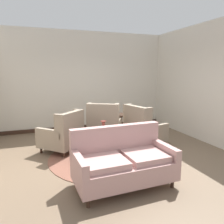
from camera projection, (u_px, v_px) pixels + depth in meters
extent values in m
plane|color=brown|center=(115.00, 162.00, 4.72)|extent=(8.53, 8.53, 0.00)
cube|color=silver|center=(83.00, 81.00, 7.26)|extent=(5.80, 0.08, 3.18)
cube|color=silver|center=(197.00, 83.00, 6.22)|extent=(0.08, 4.27, 3.18)
cube|color=#382319|center=(84.00, 127.00, 7.48)|extent=(5.64, 0.03, 0.12)
cylinder|color=brown|center=(110.00, 156.00, 5.00)|extent=(2.73, 2.73, 0.01)
cylinder|color=#382319|center=(101.00, 137.00, 4.84)|extent=(0.96, 0.96, 0.04)
cylinder|color=#382319|center=(102.00, 147.00, 4.88)|extent=(0.10, 0.10, 0.41)
cube|color=#382319|center=(111.00, 155.00, 4.98)|extent=(0.28, 0.07, 0.07)
cube|color=#382319|center=(95.00, 154.00, 5.06)|extent=(0.18, 0.28, 0.07)
cube|color=#382319|center=(98.00, 160.00, 4.71)|extent=(0.21, 0.26, 0.07)
cylinder|color=brown|center=(103.00, 136.00, 4.86)|extent=(0.08, 0.08, 0.02)
ellipsoid|color=brown|center=(103.00, 130.00, 4.83)|extent=(0.15, 0.15, 0.21)
cylinder|color=brown|center=(103.00, 123.00, 4.81)|extent=(0.07, 0.07, 0.10)
torus|color=brown|center=(103.00, 121.00, 4.80)|extent=(0.12, 0.12, 0.02)
cube|color=tan|center=(124.00, 170.00, 3.65)|extent=(1.67, 0.89, 0.31)
cube|color=tan|center=(116.00, 140.00, 3.89)|extent=(1.64, 0.20, 0.52)
cube|color=tan|center=(105.00, 162.00, 3.44)|extent=(0.68, 0.65, 0.10)
cube|color=tan|center=(145.00, 156.00, 3.71)|extent=(0.68, 0.65, 0.10)
cube|color=tan|center=(79.00, 163.00, 3.28)|extent=(0.14, 0.73, 0.20)
cube|color=tan|center=(166.00, 150.00, 3.84)|extent=(0.14, 0.73, 0.20)
cylinder|color=#382319|center=(88.00, 203.00, 3.12)|extent=(0.06, 0.06, 0.14)
cylinder|color=#382319|center=(172.00, 184.00, 3.65)|extent=(0.06, 0.06, 0.14)
cylinder|color=#382319|center=(77.00, 181.00, 3.73)|extent=(0.06, 0.06, 0.14)
cylinder|color=#382319|center=(151.00, 168.00, 4.26)|extent=(0.06, 0.06, 0.14)
cube|color=gray|center=(145.00, 135.00, 5.78)|extent=(1.03, 1.01, 0.26)
cube|color=gray|center=(135.00, 119.00, 5.50)|extent=(0.34, 0.83, 0.66)
cube|color=gray|center=(148.00, 118.00, 5.24)|extent=(0.22, 0.15, 0.50)
cube|color=gray|center=(129.00, 113.00, 5.83)|extent=(0.22, 0.15, 0.50)
cube|color=gray|center=(157.00, 129.00, 5.47)|extent=(0.75, 0.28, 0.20)
cube|color=gray|center=(138.00, 123.00, 6.06)|extent=(0.75, 0.28, 0.20)
cylinder|color=#382319|center=(164.00, 143.00, 5.73)|extent=(0.06, 0.06, 0.14)
cylinder|color=#382319|center=(146.00, 137.00, 6.28)|extent=(0.06, 0.06, 0.14)
cylinder|color=#382319|center=(144.00, 148.00, 5.35)|extent=(0.06, 0.06, 0.14)
cylinder|color=#382319|center=(127.00, 141.00, 5.89)|extent=(0.06, 0.06, 0.14)
cube|color=gray|center=(61.00, 140.00, 5.32)|extent=(1.16, 1.16, 0.29)
cube|color=gray|center=(72.00, 124.00, 5.10)|extent=(0.67, 0.67, 0.56)
cube|color=gray|center=(77.00, 118.00, 5.44)|extent=(0.21, 0.21, 0.43)
cube|color=gray|center=(59.00, 124.00, 4.81)|extent=(0.21, 0.21, 0.43)
cube|color=gray|center=(68.00, 126.00, 5.61)|extent=(0.58, 0.59, 0.19)
cube|color=gray|center=(49.00, 133.00, 4.98)|extent=(0.58, 0.59, 0.19)
cylinder|color=#382319|center=(59.00, 142.00, 5.79)|extent=(0.06, 0.06, 0.14)
cylinder|color=#382319|center=(41.00, 150.00, 5.21)|extent=(0.06, 0.06, 0.14)
cylinder|color=#382319|center=(80.00, 146.00, 5.51)|extent=(0.06, 0.06, 0.14)
cylinder|color=#382319|center=(64.00, 155.00, 4.93)|extent=(0.06, 0.06, 0.14)
cube|color=gray|center=(105.00, 132.00, 6.00)|extent=(1.14, 1.17, 0.28)
cube|color=gray|center=(102.00, 117.00, 5.55)|extent=(0.78, 0.51, 0.69)
cube|color=gray|center=(117.00, 114.00, 5.56)|extent=(0.18, 0.22, 0.52)
cube|color=gray|center=(90.00, 113.00, 5.67)|extent=(0.18, 0.22, 0.52)
cube|color=gray|center=(119.00, 123.00, 5.95)|extent=(0.47, 0.74, 0.22)
cube|color=gray|center=(93.00, 122.00, 6.06)|extent=(0.47, 0.74, 0.22)
cylinder|color=#382319|center=(119.00, 136.00, 6.34)|extent=(0.06, 0.06, 0.14)
cylinder|color=#382319|center=(97.00, 135.00, 6.44)|extent=(0.06, 0.06, 0.14)
cylinder|color=#382319|center=(115.00, 144.00, 5.63)|extent=(0.06, 0.06, 0.14)
cylinder|color=#382319|center=(91.00, 143.00, 5.73)|extent=(0.06, 0.06, 0.14)
cylinder|color=#382319|center=(120.00, 115.00, 6.31)|extent=(0.50, 0.50, 0.03)
cylinder|color=#382319|center=(120.00, 127.00, 6.38)|extent=(0.07, 0.07, 0.67)
cylinder|color=#382319|center=(120.00, 137.00, 6.43)|extent=(0.32, 0.32, 0.04)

